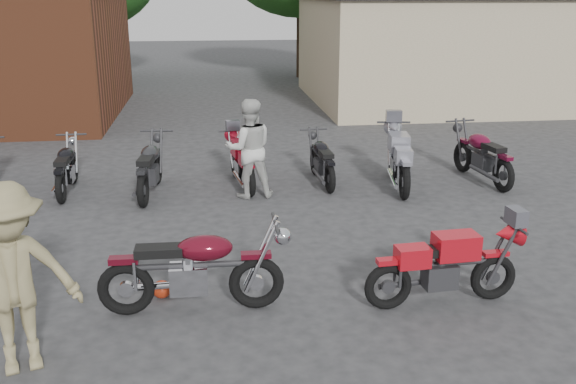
{
  "coord_description": "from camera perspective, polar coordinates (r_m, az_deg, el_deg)",
  "views": [
    {
      "loc": [
        -0.21,
        -6.89,
        3.72
      ],
      "look_at": [
        0.91,
        2.01,
        0.9
      ],
      "focal_mm": 40.0,
      "sensor_mm": 36.0,
      "label": 1
    }
  ],
  "objects": [
    {
      "name": "row_bike_6",
      "position": [
        12.76,
        9.85,
        3.16
      ],
      "size": [
        1.02,
        2.24,
        1.25
      ],
      "primitive_type": null,
      "rotation": [
        0.0,
        0.0,
        1.42
      ],
      "color": "gray",
      "rests_on": "ground"
    },
    {
      "name": "stucco_building",
      "position": [
        23.64,
        14.79,
        12.11
      ],
      "size": [
        10.0,
        8.0,
        3.5
      ],
      "primitive_type": "cube",
      "color": "tan",
      "rests_on": "ground"
    },
    {
      "name": "helmet",
      "position": [
        8.35,
        -11.15,
        -8.48
      ],
      "size": [
        0.26,
        0.26,
        0.23
      ],
      "primitive_type": "ellipsoid",
      "rotation": [
        0.0,
        0.0,
        0.06
      ],
      "color": "#A92B12",
      "rests_on": "ground"
    },
    {
      "name": "vintage_motorcycle",
      "position": [
        7.73,
        -8.29,
        -6.35
      ],
      "size": [
        2.15,
        0.73,
        1.24
      ],
      "primitive_type": null,
      "rotation": [
        0.0,
        0.0,
        -0.01
      ],
      "color": "#520A17",
      "rests_on": "ground"
    },
    {
      "name": "row_bike_5",
      "position": [
        12.87,
        3.03,
        3.08
      ],
      "size": [
        0.69,
        1.85,
        1.06
      ],
      "primitive_type": null,
      "rotation": [
        0.0,
        0.0,
        1.62
      ],
      "color": "black",
      "rests_on": "ground"
    },
    {
      "name": "row_bike_7",
      "position": [
        13.56,
        16.87,
        3.41
      ],
      "size": [
        0.97,
        2.16,
        1.21
      ],
      "primitive_type": null,
      "rotation": [
        0.0,
        0.0,
        1.71
      ],
      "color": "#5A0B25",
      "rests_on": "ground"
    },
    {
      "name": "row_bike_2",
      "position": [
        12.96,
        -19.12,
        2.27
      ],
      "size": [
        0.67,
        1.88,
        1.08
      ],
      "primitive_type": null,
      "rotation": [
        0.0,
        0.0,
        1.6
      ],
      "color": "black",
      "rests_on": "ground"
    },
    {
      "name": "sportbike",
      "position": [
        8.09,
        13.85,
        -6.13
      ],
      "size": [
        1.94,
        0.75,
        1.1
      ],
      "primitive_type": null,
      "rotation": [
        0.0,
        0.0,
        0.07
      ],
      "color": "red",
      "rests_on": "ground"
    },
    {
      "name": "row_bike_4",
      "position": [
        12.67,
        -4.12,
        2.87
      ],
      "size": [
        0.89,
        1.93,
        1.08
      ],
      "primitive_type": null,
      "rotation": [
        0.0,
        0.0,
        1.72
      ],
      "color": "red",
      "rests_on": "ground"
    },
    {
      "name": "person_tan",
      "position": [
        6.94,
        -23.33,
        -7.14
      ],
      "size": [
        1.46,
        1.1,
        2.0
      ],
      "primitive_type": "imported",
      "rotation": [
        0.0,
        0.0,
        0.32
      ],
      "color": "#8E8158",
      "rests_on": "ground"
    },
    {
      "name": "ground",
      "position": [
        7.83,
        -4.89,
        -10.98
      ],
      "size": [
        90.0,
        90.0,
        0.0
      ],
      "primitive_type": "plane",
      "color": "#2C2C2E"
    },
    {
      "name": "person_light",
      "position": [
        11.92,
        -3.47,
        3.87
      ],
      "size": [
        0.93,
        0.74,
        1.85
      ],
      "primitive_type": "imported",
      "rotation": [
        0.0,
        0.0,
        3.19
      ],
      "color": "silver",
      "rests_on": "ground"
    },
    {
      "name": "row_bike_3",
      "position": [
        12.38,
        -12.18,
        2.41
      ],
      "size": [
        0.87,
        2.08,
        1.18
      ],
      "primitive_type": null,
      "rotation": [
        0.0,
        0.0,
        1.47
      ],
      "color": "#242427",
      "rests_on": "ground"
    }
  ]
}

